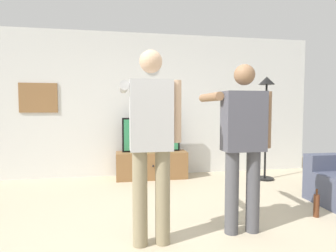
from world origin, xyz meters
The scene contains 10 objects.
ground_plane centered at (0.00, 0.00, 0.00)m, with size 8.40×8.40×0.00m, color beige.
back_wall centered at (0.00, 2.95, 1.35)m, with size 6.40×0.10×2.70m, color silver.
tv_stand centered at (-0.08, 2.60, 0.24)m, with size 1.28×0.43×0.49m.
television centered at (-0.08, 2.65, 0.80)m, with size 1.06×0.07×0.62m.
wall_clock centered at (-0.08, 2.89, 2.09)m, with size 0.27×0.27×0.03m, color white.
framed_picture centered at (-2.07, 2.90, 1.47)m, with size 0.65×0.04×0.53m, color olive.
floor_lamp centered at (1.93, 2.16, 1.32)m, with size 0.32×0.32×1.85m.
person_standing_nearer_lamp centered at (-0.38, 0.11, 1.03)m, with size 0.57×0.78×1.82m.
person_standing_nearer_couch centered at (0.58, 0.21, 0.98)m, with size 0.60×0.78×1.73m.
beverage_bottle centered at (1.62, 0.42, 0.14)m, with size 0.07×0.07×0.34m.
Camera 1 is at (-0.68, -2.47, 1.29)m, focal length 30.07 mm.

